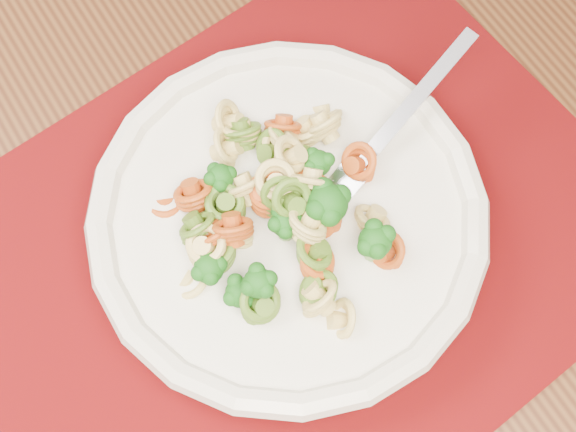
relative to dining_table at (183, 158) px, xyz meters
name	(u,v)px	position (x,y,z in m)	size (l,w,h in m)	color
dining_table	(183,158)	(0.00, 0.00, 0.00)	(1.72, 1.27, 0.71)	#533117
placemat	(286,246)	(0.04, -0.14, 0.08)	(0.50, 0.39, 0.00)	#510803
pasta_bowl	(288,220)	(0.05, -0.13, 0.12)	(0.29, 0.29, 0.05)	silver
pasta_broccoli_heap	(288,213)	(0.05, -0.13, 0.13)	(0.24, 0.24, 0.06)	tan
fork	(349,178)	(0.10, -0.13, 0.13)	(0.19, 0.02, 0.01)	silver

